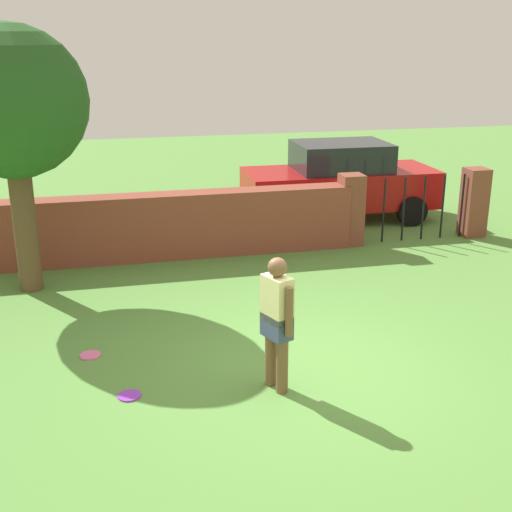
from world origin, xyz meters
TOP-DOWN VIEW (x-y plane):
  - ground_plane at (0.00, 0.00)m, footprint 40.00×40.00m
  - brick_wall at (-1.50, 4.74)m, footprint 7.70×0.50m
  - tree at (-3.48, 3.62)m, footprint 2.30×2.30m
  - person at (-0.41, -0.40)m, footprint 0.34×0.51m
  - fence_gate at (3.78, 4.74)m, footprint 3.11×0.44m
  - car at (2.89, 6.59)m, footprint 4.23×1.97m
  - frisbee_pink at (-2.55, 0.94)m, footprint 0.27×0.27m
  - frisbee_purple at (-2.11, -0.21)m, footprint 0.27×0.27m

SIDE VIEW (x-z plane):
  - ground_plane at x=0.00m, z-range 0.00..0.00m
  - frisbee_pink at x=-2.55m, z-range 0.00..0.02m
  - frisbee_purple at x=-2.11m, z-range 0.00..0.02m
  - brick_wall at x=-1.50m, z-range 0.00..1.21m
  - fence_gate at x=3.78m, z-range 0.00..1.40m
  - car at x=2.89m, z-range 0.00..1.72m
  - person at x=-0.41m, z-range 0.09..1.71m
  - tree at x=-3.48m, z-range 0.88..5.03m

